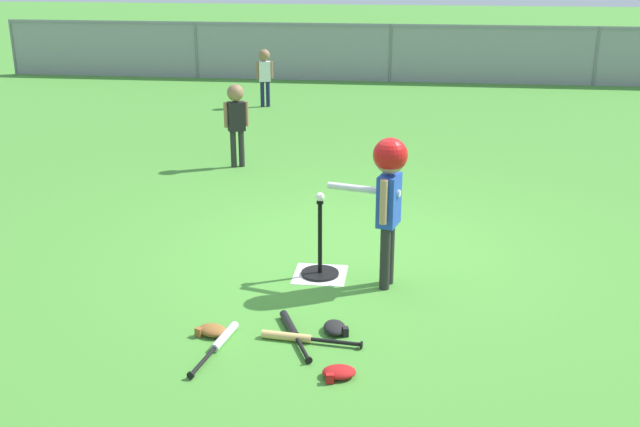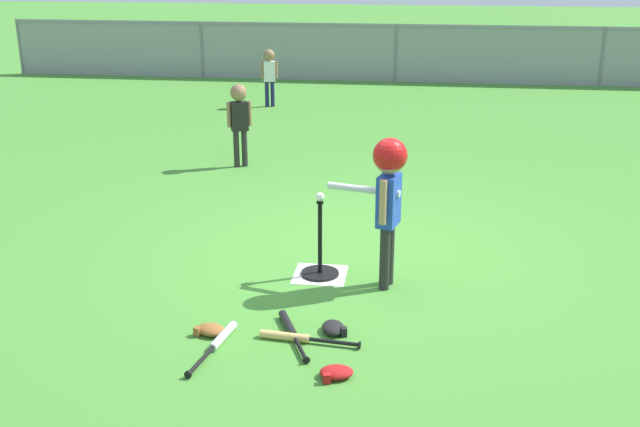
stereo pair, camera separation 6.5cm
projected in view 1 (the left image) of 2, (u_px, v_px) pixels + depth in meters
The scene contains 14 objects.
ground_plane at pixel (356, 252), 6.91m from camera, with size 60.00×60.00×0.00m, color #478C33.
home_plate at pixel (320, 274), 6.43m from camera, with size 0.44×0.44×0.01m, color white.
batting_tee at pixel (320, 264), 6.39m from camera, with size 0.32×0.32×0.66m.
baseball_on_tee at pixel (320, 197), 6.20m from camera, with size 0.07×0.07×0.07m, color white.
batter_child at pixel (389, 182), 5.93m from camera, with size 0.64×0.34×1.24m.
fielder_near_left at pixel (236, 114), 9.33m from camera, with size 0.29×0.21×1.04m.
fielder_deep_right at pixel (265, 70), 12.88m from camera, with size 0.28×0.19×0.97m.
spare_bat_silver at pixel (220, 341), 5.29m from camera, with size 0.18×0.72×0.06m.
spare_bat_wood at pixel (297, 337), 5.34m from camera, with size 0.72×0.13×0.06m.
spare_bat_black at pixel (292, 329), 5.46m from camera, with size 0.33×0.68×0.06m.
glove_by_plate at pixel (335, 328), 5.47m from camera, with size 0.21×0.25×0.07m.
glove_near_bats at pixel (212, 330), 5.43m from camera, with size 0.27×0.24×0.07m.
glove_tossed_aside at pixel (339, 372), 4.90m from camera, with size 0.24×0.20×0.07m.
outfield_fence at pixel (390, 51), 15.26m from camera, with size 16.06×0.06×1.15m.
Camera 1 is at (0.44, -6.40, 2.63)m, focal length 42.74 mm.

